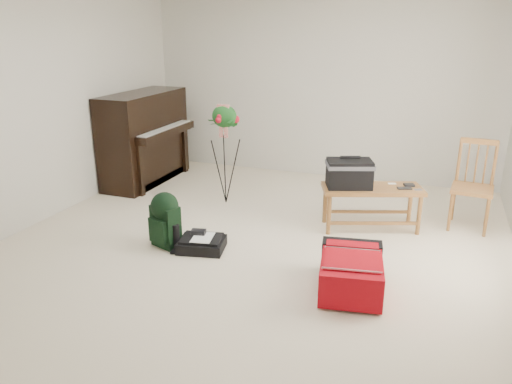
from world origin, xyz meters
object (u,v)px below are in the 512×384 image
at_px(dining_chair, 472,186).
at_px(black_duffel, 202,243).
at_px(bench, 357,176).
at_px(green_backpack, 165,217).
at_px(red_suitcase, 352,269).
at_px(flower_stand, 225,155).
at_px(piano, 146,140).

relative_size(dining_chair, black_duffel, 1.90).
relative_size(bench, green_backpack, 2.01).
xyz_separation_m(bench, dining_chair, (1.19, 0.42, -0.10)).
bearing_deg(black_duffel, green_backpack, 174.86).
distance_m(dining_chair, black_duffel, 2.97).
height_order(bench, green_backpack, bench).
bearing_deg(red_suitcase, flower_stand, 129.89).
xyz_separation_m(bench, flower_stand, (-1.64, 0.22, 0.04)).
bearing_deg(dining_chair, green_backpack, -145.44).
bearing_deg(flower_stand, green_backpack, -90.61).
bearing_deg(piano, dining_chair, -3.34).
relative_size(green_backpack, flower_stand, 0.45).
xyz_separation_m(red_suitcase, black_duffel, (-1.53, 0.23, -0.10)).
relative_size(dining_chair, red_suitcase, 1.18).
distance_m(red_suitcase, black_duffel, 1.55).
bearing_deg(black_duffel, flower_stand, 91.94).
distance_m(dining_chair, red_suitcase, 2.06).
relative_size(piano, green_backpack, 2.64).
height_order(piano, black_duffel, piano).
height_order(bench, dining_chair, dining_chair).
height_order(bench, flower_stand, flower_stand).
height_order(piano, flower_stand, flower_stand).
distance_m(black_duffel, flower_stand, 1.51).
relative_size(red_suitcase, green_backpack, 1.45).
bearing_deg(flower_stand, bench, -6.62).
relative_size(dining_chair, flower_stand, 0.76).
bearing_deg(dining_chair, black_duffel, -142.63).
bearing_deg(dining_chair, flower_stand, -170.70).
relative_size(piano, flower_stand, 1.19).
distance_m(black_duffel, green_backpack, 0.45).
relative_size(bench, dining_chair, 1.18).
bearing_deg(flower_stand, piano, 163.44).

